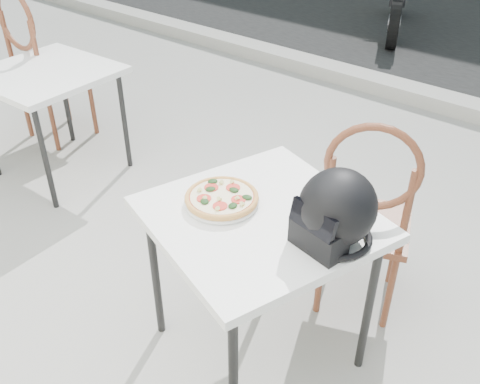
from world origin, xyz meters
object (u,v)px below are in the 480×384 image
Objects in this scene: plate at (222,202)px; cafe_table_side at (47,80)px; cafe_chair_main at (367,210)px; pizza at (222,197)px; cafe_table_main at (260,229)px; helmet at (335,212)px; cafe_chair_side at (38,58)px.

plate is 1.84m from cafe_table_side.
pizza is at bearing 33.93° from cafe_chair_main.
cafe_table_main is 3.01× the size of helmet.
cafe_table_side is 0.51m from cafe_chair_side.
cafe_chair_side is (-2.61, 0.09, 0.05)m from cafe_chair_main.
helmet is (0.29, 0.04, 0.19)m from cafe_table_main.
cafe_chair_main reaches higher than cafe_table_side.
cafe_table_main is 0.54m from cafe_chair_main.
cafe_chair_main is at bearing 67.90° from cafe_table_main.
helmet reaches higher than plate.
cafe_table_main is 2.48m from cafe_chair_side.
cafe_table_main is 0.19m from pizza.
pizza reaches higher than cafe_table_side.
pizza is (-0.16, -0.04, 0.10)m from cafe_table_main.
cafe_table_main is at bearing -160.29° from helmet.
cafe_table_side is (-2.16, -0.14, 0.07)m from cafe_chair_main.
cafe_table_side is (-1.80, 0.39, -0.11)m from pizza.
helmet is (0.45, 0.08, 0.11)m from plate.
plate is (-0.16, -0.04, 0.08)m from cafe_table_main.
cafe_table_side is (-1.80, 0.39, -0.09)m from plate.
pizza is (0.00, 0.00, 0.02)m from plate.
plate is 0.47m from helmet.
cafe_chair_main is 2.17m from cafe_table_side.
cafe_table_main is 1.99m from cafe_table_side.
cafe_table_side is at bearing 169.68° from cafe_table_main.
helmet is at bearing 10.27° from pizza.
helmet is at bearing -7.90° from cafe_table_side.
cafe_table_main is at bearing 12.68° from pizza.
cafe_table_side is at bearing -18.23° from cafe_chair_main.
cafe_table_side is at bearing 167.69° from plate.
cafe_chair_main reaches higher than plate.
cafe_chair_main reaches higher than helmet.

